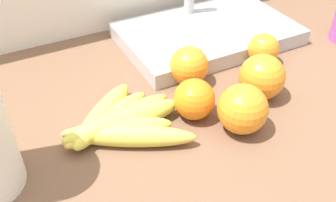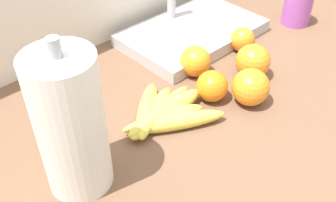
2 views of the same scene
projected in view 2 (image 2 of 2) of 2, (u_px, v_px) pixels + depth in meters
The scene contains 10 objects.
wall_back at pixel (93, 102), 1.19m from camera, with size 2.16×0.06×1.30m, color silver.
banana_bunch at pixel (162, 114), 0.81m from camera, with size 0.21×0.21×0.04m.
orange_far_right at pixel (253, 61), 0.93m from camera, with size 0.08×0.08×0.08m, color orange.
orange_right at pixel (251, 87), 0.85m from camera, with size 0.08×0.08×0.08m, color orange.
orange_back_right at pixel (195, 61), 0.93m from camera, with size 0.07×0.07×0.07m, color orange.
orange_back_left at pixel (243, 40), 1.02m from camera, with size 0.06×0.06×0.06m, color orange.
orange_center at pixel (212, 86), 0.86m from camera, with size 0.07×0.07×0.07m, color orange.
paper_towel_roll at pixel (71, 126), 0.62m from camera, with size 0.11×0.11×0.29m.
sink_basin at pixel (192, 32), 1.08m from camera, with size 0.38×0.24×0.18m.
mug at pixel (297, 7), 1.13m from camera, with size 0.08×0.08×0.10m, color #AD56BF.
Camera 2 is at (-0.47, -0.44, 1.41)m, focal length 42.01 mm.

